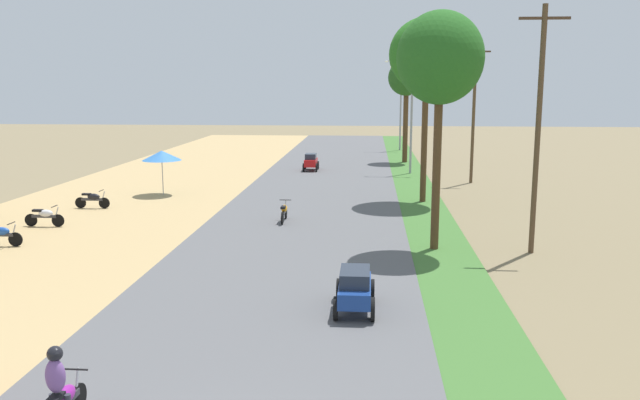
% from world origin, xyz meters
% --- Properties ---
extents(parked_motorbike_third, '(1.80, 0.54, 0.94)m').
position_xyz_m(parked_motorbike_third, '(-11.38, 14.82, 0.55)').
color(parked_motorbike_third, black).
rests_on(parked_motorbike_third, dirt_shoulder).
extents(parked_motorbike_fourth, '(1.80, 0.54, 0.94)m').
position_xyz_m(parked_motorbike_fourth, '(-11.40, 18.35, 0.55)').
color(parked_motorbike_fourth, black).
rests_on(parked_motorbike_fourth, dirt_shoulder).
extents(parked_motorbike_fifth, '(1.80, 0.54, 0.94)m').
position_xyz_m(parked_motorbike_fifth, '(-11.07, 22.64, 0.55)').
color(parked_motorbike_fifth, black).
rests_on(parked_motorbike_fifth, dirt_shoulder).
extents(vendor_umbrella, '(2.20, 2.20, 2.52)m').
position_xyz_m(vendor_umbrella, '(-8.80, 26.90, 2.31)').
color(vendor_umbrella, '#99999E').
rests_on(vendor_umbrella, dirt_shoulder).
extents(median_tree_nearest, '(3.19, 3.19, 8.88)m').
position_xyz_m(median_tree_nearest, '(5.42, 15.73, 7.17)').
color(median_tree_nearest, '#4C351E').
rests_on(median_tree_nearest, median_strip).
extents(median_tree_second, '(3.89, 3.89, 9.65)m').
position_xyz_m(median_tree_second, '(5.79, 25.87, 7.75)').
color(median_tree_second, '#4C351E').
rests_on(median_tree_second, median_strip).
extents(median_tree_third, '(2.90, 2.90, 8.16)m').
position_xyz_m(median_tree_third, '(5.76, 43.65, 6.64)').
color(median_tree_third, '#4C351E').
rests_on(median_tree_third, median_strip).
extents(streetlamp_near, '(3.16, 0.20, 7.58)m').
position_xyz_m(streetlamp_near, '(5.80, 37.00, 4.44)').
color(streetlamp_near, gray).
rests_on(streetlamp_near, median_strip).
extents(streetlamp_mid, '(3.16, 0.20, 8.49)m').
position_xyz_m(streetlamp_mid, '(5.80, 53.15, 4.91)').
color(streetlamp_mid, gray).
rests_on(streetlamp_mid, median_strip).
extents(utility_pole_near, '(1.80, 0.20, 9.10)m').
position_xyz_m(utility_pole_near, '(9.04, 15.63, 4.74)').
color(utility_pole_near, brown).
rests_on(utility_pole_near, ground).
extents(utility_pole_far, '(1.80, 0.20, 8.77)m').
position_xyz_m(utility_pole_far, '(9.46, 33.18, 4.58)').
color(utility_pole_far, brown).
rests_on(utility_pole_far, ground).
extents(car_sedan_blue, '(1.10, 2.26, 1.19)m').
position_xyz_m(car_sedan_blue, '(2.54, 8.57, 0.74)').
color(car_sedan_blue, navy).
rests_on(car_sedan_blue, road_strip).
extents(car_hatchback_red, '(1.04, 2.00, 1.23)m').
position_xyz_m(car_hatchback_red, '(-1.32, 37.85, 0.75)').
color(car_hatchback_red, red).
rests_on(car_hatchback_red, road_strip).
extents(motorbike_foreground_rider, '(0.54, 1.80, 1.66)m').
position_xyz_m(motorbike_foreground_rider, '(-2.62, 1.83, 0.86)').
color(motorbike_foreground_rider, black).
rests_on(motorbike_foreground_rider, road_strip).
extents(motorbike_ahead_second, '(0.54, 1.80, 0.94)m').
position_xyz_m(motorbike_ahead_second, '(-0.95, 20.10, 0.57)').
color(motorbike_ahead_second, black).
rests_on(motorbike_ahead_second, road_strip).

